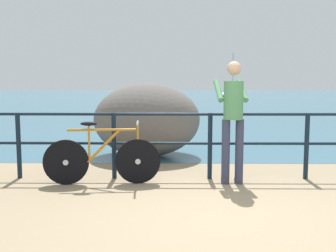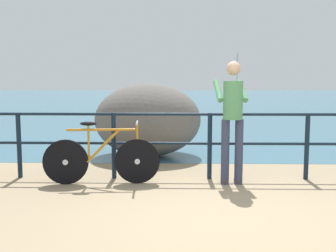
{
  "view_description": "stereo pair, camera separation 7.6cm",
  "coord_description": "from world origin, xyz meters",
  "views": [
    {
      "loc": [
        -0.57,
        -4.08,
        1.45
      ],
      "look_at": [
        -0.65,
        2.1,
        0.78
      ],
      "focal_mm": 40.63,
      "sensor_mm": 36.0,
      "label": 1
    },
    {
      "loc": [
        -0.5,
        -4.08,
        1.45
      ],
      "look_at": [
        -0.65,
        2.1,
        0.78
      ],
      "focal_mm": 40.63,
      "sensor_mm": 36.0,
      "label": 2
    }
  ],
  "objects": [
    {
      "name": "ground_plane",
      "position": [
        0.0,
        20.0,
        -0.05
      ],
      "size": [
        120.0,
        120.0,
        0.1
      ],
      "primitive_type": "cube",
      "color": "#937F60"
    },
    {
      "name": "promenade_railing",
      "position": [
        0.0,
        1.7,
        0.64
      ],
      "size": [
        8.95,
        0.07,
        1.02
      ],
      "color": "black",
      "rests_on": "ground_plane"
    },
    {
      "name": "bicycle",
      "position": [
        -1.6,
        1.35,
        0.39
      ],
      "size": [
        1.7,
        0.48,
        0.92
      ],
      "rotation": [
        0.0,
        0.0,
        0.08
      ],
      "color": "black",
      "rests_on": "ground_plane"
    },
    {
      "name": "person_at_railing",
      "position": [
        0.3,
        1.42,
        0.99
      ],
      "size": [
        0.46,
        0.65,
        1.78
      ],
      "rotation": [
        0.0,
        0.0,
        1.62
      ],
      "color": "#333851",
      "rests_on": "ground_plane"
    },
    {
      "name": "sailboat",
      "position": [
        5.91,
        38.17,
        0.42
      ],
      "size": [
        3.89,
        4.16,
        4.9
      ],
      "rotation": [
        0.0,
        0.0,
        0.85
      ],
      "color": "white",
      "rests_on": "sea_surface"
    },
    {
      "name": "sea_surface",
      "position": [
        0.0,
        47.81,
        0.0
      ],
      "size": [
        120.0,
        90.0,
        0.01
      ],
      "primitive_type": "cube",
      "color": "#38667A",
      "rests_on": "ground_plane"
    },
    {
      "name": "breakwater_boulder_main",
      "position": [
        -1.1,
        3.58,
        0.74
      ],
      "size": [
        2.14,
        1.89,
        1.48
      ],
      "color": "#605B56",
      "rests_on": "ground"
    }
  ]
}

